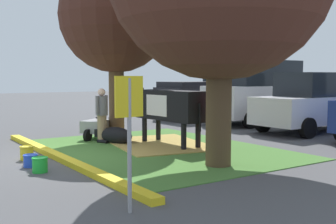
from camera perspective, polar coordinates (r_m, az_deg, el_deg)
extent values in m
plane|color=#4C4C4F|center=(10.12, -13.01, -6.04)|extent=(80.00, 80.00, 0.00)
cube|color=#477A33|center=(11.00, -0.99, -5.00)|extent=(6.84, 5.03, 0.02)
cube|color=yellow|center=(9.82, -14.21, -6.04)|extent=(8.04, 0.24, 0.12)
cube|color=tan|center=(11.67, -1.22, -4.36)|extent=(3.59, 2.95, 0.04)
cylinder|color=brown|center=(12.93, -6.97, 1.98)|extent=(0.46, 0.46, 2.51)
sphere|color=#4C281E|center=(13.04, -7.08, 12.76)|extent=(3.40, 3.40, 3.40)
cylinder|color=#4C3823|center=(8.85, 6.86, 0.69)|extent=(0.54, 0.54, 2.51)
cube|color=black|center=(11.45, 0.29, 0.94)|extent=(2.34, 0.86, 0.80)
cube|color=white|center=(11.56, -0.18, 0.98)|extent=(0.95, 0.78, 0.56)
cylinder|color=black|center=(12.51, -3.51, 1.72)|extent=(0.66, 0.36, 0.58)
cube|color=black|center=(12.76, -4.33, 2.58)|extent=(0.46, 0.29, 0.32)
cube|color=white|center=(12.93, -4.83, 2.43)|extent=(0.13, 0.21, 0.20)
cylinder|color=black|center=(12.06, -3.18, -2.48)|extent=(0.14, 0.14, 0.71)
cylinder|color=black|center=(12.35, -1.32, -2.30)|extent=(0.14, 0.14, 0.71)
cylinder|color=black|center=(10.71, 2.14, -3.40)|extent=(0.14, 0.14, 0.71)
cylinder|color=black|center=(11.03, 4.08, -3.17)|extent=(0.14, 0.14, 0.71)
cylinder|color=black|center=(10.56, 4.35, -0.77)|extent=(0.06, 0.06, 0.70)
ellipsoid|color=black|center=(11.89, -7.04, -3.17)|extent=(1.20, 0.85, 0.48)
cube|color=black|center=(12.29, -9.14, -2.84)|extent=(0.33, 0.29, 0.22)
cube|color=silver|center=(12.38, -9.54, -2.79)|extent=(0.09, 0.11, 0.16)
cylinder|color=black|center=(12.02, -8.85, -3.97)|extent=(0.36, 0.22, 0.10)
cylinder|color=maroon|center=(10.51, 6.14, -3.13)|extent=(0.26, 0.26, 0.87)
cylinder|color=maroon|center=(10.44, 6.17, 0.86)|extent=(0.34, 0.34, 0.60)
sphere|color=#8C664C|center=(10.42, 6.19, 3.15)|extent=(0.24, 0.24, 0.24)
cylinder|color=maroon|center=(10.27, 5.38, 0.97)|extent=(0.09, 0.09, 0.57)
cylinder|color=maroon|center=(10.60, 6.95, 1.08)|extent=(0.09, 0.09, 0.57)
cylinder|color=#9E7F5B|center=(12.14, -8.90, -2.29)|extent=(0.26, 0.26, 0.79)
cylinder|color=slate|center=(12.07, -8.94, 0.86)|extent=(0.34, 0.34, 0.54)
sphere|color=beige|center=(12.05, -8.97, 2.66)|extent=(0.21, 0.21, 0.21)
cylinder|color=slate|center=(12.25, -8.35, 1.05)|extent=(0.09, 0.09, 0.52)
cylinder|color=slate|center=(11.89, -9.56, 0.92)|extent=(0.09, 0.09, 0.52)
cube|color=gray|center=(12.85, -9.68, -1.89)|extent=(1.01, 1.08, 0.36)
cylinder|color=black|center=(12.45, -10.80, -3.14)|extent=(0.29, 0.35, 0.36)
cylinder|color=black|center=(13.04, -8.16, -3.01)|extent=(0.04, 0.04, 0.24)
cylinder|color=black|center=(13.25, -9.84, -2.91)|extent=(0.04, 0.04, 0.24)
cylinder|color=black|center=(13.30, -7.47, -1.11)|extent=(0.34, 0.45, 0.23)
cylinder|color=black|center=(13.51, -9.13, -1.04)|extent=(0.34, 0.45, 0.23)
cylinder|color=#99999E|center=(5.82, -5.24, -4.63)|extent=(0.06, 0.06, 1.86)
cube|color=yellow|center=(5.75, -5.29, 2.09)|extent=(0.08, 0.44, 0.56)
cylinder|color=yellow|center=(10.12, -18.54, -5.30)|extent=(0.29, 0.29, 0.30)
torus|color=yellow|center=(10.10, -18.56, -4.46)|extent=(0.32, 0.32, 0.02)
cylinder|color=blue|center=(9.33, -18.07, -6.31)|extent=(0.29, 0.29, 0.25)
torus|color=blue|center=(9.30, -18.09, -5.56)|extent=(0.31, 0.31, 0.02)
cylinder|color=green|center=(8.74, -16.91, -6.88)|extent=(0.30, 0.30, 0.29)
torus|color=green|center=(8.72, -16.93, -5.95)|extent=(0.32, 0.32, 0.02)
cube|color=black|center=(19.27, 6.35, 1.77)|extent=(2.09, 5.43, 1.10)
cube|color=black|center=(19.88, 8.43, 4.87)|extent=(1.87, 1.83, 1.00)
cube|color=black|center=(18.46, 3.53, 3.74)|extent=(1.94, 2.73, 0.24)
cylinder|color=black|center=(21.22, 8.11, 0.54)|extent=(0.23, 0.64, 0.64)
cylinder|color=black|center=(19.81, 12.06, 0.18)|extent=(0.23, 0.64, 0.64)
cylinder|color=black|center=(19.00, 0.36, 0.09)|extent=(0.23, 0.64, 0.64)
cylinder|color=black|center=(17.41, 4.17, -0.35)|extent=(0.23, 0.64, 0.64)
cube|color=silver|center=(17.27, 12.25, 1.51)|extent=(1.97, 4.63, 1.20)
cube|color=black|center=(17.24, 12.31, 5.16)|extent=(1.72, 3.23, 1.00)
cylinder|color=black|center=(19.05, 13.17, -0.02)|extent=(0.23, 0.64, 0.64)
cylinder|color=black|center=(17.85, 17.72, -0.44)|extent=(0.23, 0.64, 0.64)
cylinder|color=black|center=(16.94, 6.41, -0.51)|extent=(0.23, 0.64, 0.64)
cylinder|color=black|center=(15.58, 11.04, -1.03)|extent=(0.23, 0.64, 0.64)
cube|color=silver|center=(15.17, 18.89, 0.34)|extent=(1.87, 4.43, 0.90)
cube|color=black|center=(15.13, 18.98, 3.56)|extent=(1.62, 2.23, 0.80)
cylinder|color=black|center=(16.89, 19.24, -0.77)|extent=(0.23, 0.64, 0.64)
cylinder|color=black|center=(14.67, 12.70, -1.42)|extent=(0.23, 0.64, 0.64)
cylinder|color=black|center=(13.53, 18.34, -2.07)|extent=(0.23, 0.64, 0.64)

